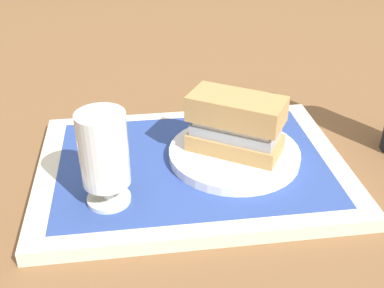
{
  "coord_description": "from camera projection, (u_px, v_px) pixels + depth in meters",
  "views": [
    {
      "loc": [
        0.08,
        0.57,
        0.39
      ],
      "look_at": [
        0.0,
        0.0,
        0.05
      ],
      "focal_mm": 44.31,
      "sensor_mm": 36.0,
      "label": 1
    }
  ],
  "objects": [
    {
      "name": "beer_glass",
      "position": [
        104.0,
        153.0,
        0.57
      ],
      "size": [
        0.06,
        0.06,
        0.12
      ],
      "color": "silver",
      "rests_on": "placemat"
    },
    {
      "name": "ground_plane",
      "position": [
        192.0,
        173.0,
        0.7
      ],
      "size": [
        3.0,
        3.0,
        0.0
      ],
      "primitive_type": "plane",
      "color": "brown"
    },
    {
      "name": "sandwich",
      "position": [
        233.0,
        122.0,
        0.67
      ],
      "size": [
        0.14,
        0.12,
        0.08
      ],
      "rotation": [
        0.0,
        0.0,
        -0.56
      ],
      "color": "tan",
      "rests_on": "plate"
    },
    {
      "name": "placemat",
      "position": [
        192.0,
        161.0,
        0.68
      ],
      "size": [
        0.38,
        0.27,
        0.0
      ],
      "primitive_type": "cube",
      "color": "#2D4793",
      "rests_on": "tray"
    },
    {
      "name": "plate",
      "position": [
        234.0,
        153.0,
        0.69
      ],
      "size": [
        0.19,
        0.19,
        0.01
      ],
      "primitive_type": "cylinder",
      "color": "white",
      "rests_on": "placemat"
    },
    {
      "name": "tray",
      "position": [
        192.0,
        167.0,
        0.69
      ],
      "size": [
        0.44,
        0.32,
        0.02
      ],
      "primitive_type": "cube",
      "color": "beige",
      "rests_on": "ground_plane"
    }
  ]
}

